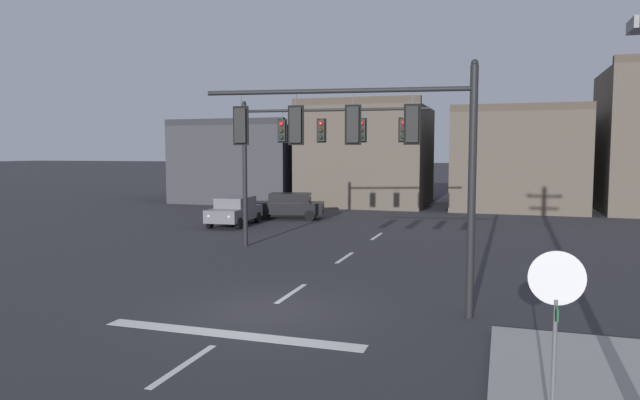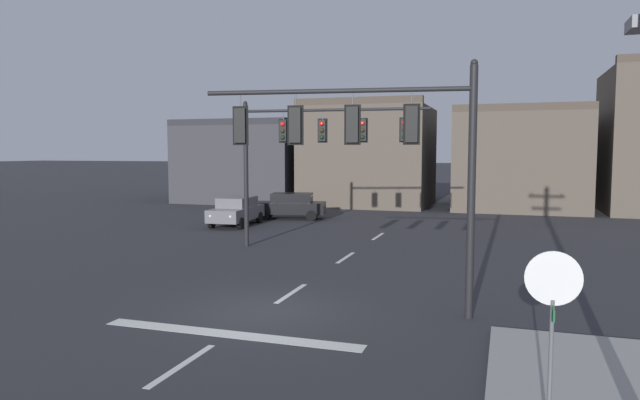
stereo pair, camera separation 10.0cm
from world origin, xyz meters
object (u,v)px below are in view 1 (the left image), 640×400
at_px(signal_mast_far_side, 308,142).
at_px(stop_sign, 556,300).
at_px(car_lot_nearside, 289,205).
at_px(car_lot_middle, 235,210).
at_px(signal_mast_near_side, 375,142).

relative_size(signal_mast_far_side, stop_sign, 2.83).
bearing_deg(car_lot_nearside, stop_sign, -61.53).
bearing_deg(signal_mast_far_side, car_lot_middle, 136.74).
relative_size(signal_mast_near_side, car_lot_nearside, 1.47).
height_order(signal_mast_near_side, signal_mast_far_side, signal_mast_near_side).
distance_m(signal_mast_far_side, car_lot_nearside, 11.59).
bearing_deg(signal_mast_near_side, car_lot_middle, 127.16).
height_order(signal_mast_near_side, car_lot_middle, signal_mast_near_side).
distance_m(signal_mast_near_side, car_lot_middle, 19.04).
height_order(signal_mast_near_side, stop_sign, signal_mast_near_side).
xyz_separation_m(signal_mast_near_side, car_lot_middle, (-11.30, 14.91, -3.56)).
bearing_deg(signal_mast_near_side, car_lot_nearside, 116.90).
bearing_deg(signal_mast_far_side, signal_mast_near_side, -61.27).
relative_size(stop_sign, car_lot_middle, 0.62).
bearing_deg(stop_sign, car_lot_middle, 126.06).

